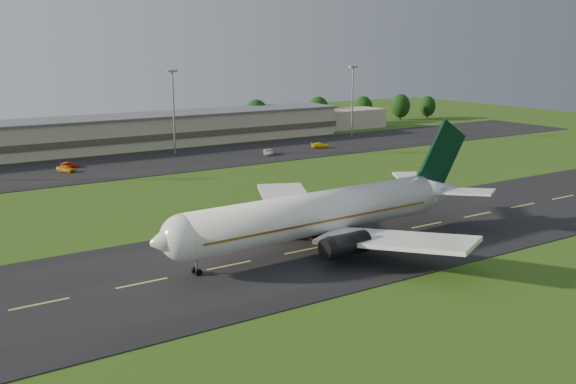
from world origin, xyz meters
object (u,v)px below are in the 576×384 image
light_mast_east (353,93)px  service_vehicle_d (320,145)px  light_mast_centre (173,102)px  service_vehicle_c (268,152)px  service_vehicle_a (66,169)px  terminal (156,130)px  airliner (322,213)px  service_vehicle_b (69,165)px

light_mast_east → service_vehicle_d: size_ratio=4.29×
light_mast_centre → service_vehicle_c: bearing=-35.7°
service_vehicle_a → service_vehicle_d: bearing=-33.7°
terminal → light_mast_centre: light_mast_centre is taller
light_mast_centre → light_mast_east: same height
airliner → service_vehicle_a: airliner is taller
airliner → service_vehicle_c: (31.88, 66.59, -3.89)m
service_vehicle_c → terminal: bearing=149.3°
terminal → service_vehicle_c: terminal is taller
terminal → service_vehicle_a: (-29.93, -25.17, -3.18)m
light_mast_centre → service_vehicle_c: (18.64, -13.37, -11.97)m
light_mast_centre → service_vehicle_c: 25.88m
service_vehicle_c → service_vehicle_d: 16.78m
service_vehicle_a → terminal: bearing=8.9°
light_mast_centre → service_vehicle_c: light_mast_centre is taller
service_vehicle_b → service_vehicle_a: bearing=163.8°
service_vehicle_a → light_mast_east: bearing=-25.0°
airliner → service_vehicle_c: bearing=62.3°
service_vehicle_d → service_vehicle_b: bearing=109.4°
light_mast_centre → light_mast_east: (55.00, 0.00, 0.00)m
light_mast_centre → service_vehicle_b: light_mast_centre is taller
service_vehicle_b → service_vehicle_c: service_vehicle_c is taller
light_mast_centre → service_vehicle_a: 32.20m
airliner → service_vehicle_c: 73.93m
service_vehicle_b → terminal: bearing=-47.4°
terminal → service_vehicle_b: terminal is taller
terminal → service_vehicle_d: 44.11m
terminal → service_vehicle_b: size_ratio=39.65×
service_vehicle_b → service_vehicle_c: size_ratio=0.76×
service_vehicle_c → service_vehicle_d: service_vehicle_d is taller
service_vehicle_a → service_vehicle_d: (63.89, -2.81, -0.03)m
airliner → service_vehicle_d: airliner is taller
airliner → service_vehicle_b: airliner is taller
airliner → light_mast_centre: size_ratio=2.52×
terminal → light_mast_centre: bearing=-95.0°
airliner → service_vehicle_a: (-15.30, 70.98, -3.85)m
light_mast_centre → service_vehicle_c: size_ratio=4.21×
light_mast_centre → light_mast_east: size_ratio=1.00×
service_vehicle_a → service_vehicle_d: size_ratio=0.88×
light_mast_east → service_vehicle_d: bearing=-149.0°
light_mast_centre → service_vehicle_a: bearing=-162.5°
service_vehicle_d → service_vehicle_a: bearing=113.7°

